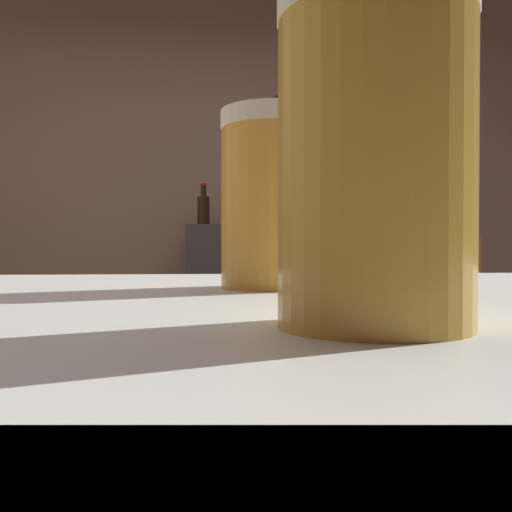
{
  "coord_description": "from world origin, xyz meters",
  "views": [
    {
      "loc": [
        -0.15,
        -1.43,
        1.08
      ],
      "look_at": [
        -0.09,
        -0.75,
        1.07
      ],
      "focal_mm": 39.87,
      "sensor_mm": 36.0,
      "label": 1
    }
  ],
  "objects_px": {
    "chefs_knife": "(381,293)",
    "bottle_soy": "(203,209)",
    "mixing_bowl": "(205,286)",
    "knife_block": "(464,263)",
    "pint_glass_far": "(375,157)",
    "bottle_olive_oil": "(269,211)",
    "bartender": "(325,285)",
    "pint_glass_near": "(274,200)"
  },
  "relations": [
    {
      "from": "bartender",
      "to": "chefs_knife",
      "type": "height_order",
      "value": "bartender"
    },
    {
      "from": "bottle_soy",
      "to": "knife_block",
      "type": "bearing_deg",
      "value": -52.37
    },
    {
      "from": "pint_glass_near",
      "to": "bottle_olive_oil",
      "type": "xyz_separation_m",
      "value": [
        0.3,
        2.92,
        0.18
      ]
    },
    {
      "from": "bartender",
      "to": "pint_glass_far",
      "type": "relative_size",
      "value": 12.78
    },
    {
      "from": "chefs_knife",
      "to": "bottle_olive_oil",
      "type": "xyz_separation_m",
      "value": [
        -0.25,
        1.41,
        0.38
      ]
    },
    {
      "from": "bottle_soy",
      "to": "chefs_knife",
      "type": "bearing_deg",
      "value": -65.68
    },
    {
      "from": "pint_glass_near",
      "to": "bottle_soy",
      "type": "distance_m",
      "value": 2.91
    },
    {
      "from": "bartender",
      "to": "knife_block",
      "type": "height_order",
      "value": "bartender"
    },
    {
      "from": "mixing_bowl",
      "to": "pint_glass_far",
      "type": "distance_m",
      "value": 1.84
    },
    {
      "from": "knife_block",
      "to": "bartender",
      "type": "bearing_deg",
      "value": -140.51
    },
    {
      "from": "chefs_knife",
      "to": "mixing_bowl",
      "type": "bearing_deg",
      "value": 153.46
    },
    {
      "from": "mixing_bowl",
      "to": "pint_glass_near",
      "type": "height_order",
      "value": "pint_glass_near"
    },
    {
      "from": "chefs_knife",
      "to": "bottle_soy",
      "type": "xyz_separation_m",
      "value": [
        -0.63,
        1.39,
        0.38
      ]
    },
    {
      "from": "knife_block",
      "to": "bottle_olive_oil",
      "type": "height_order",
      "value": "bottle_olive_oil"
    },
    {
      "from": "bartender",
      "to": "pint_glass_far",
      "type": "height_order",
      "value": "bartender"
    },
    {
      "from": "bartender",
      "to": "pint_glass_near",
      "type": "relative_size",
      "value": 12.67
    },
    {
      "from": "knife_block",
      "to": "chefs_knife",
      "type": "xyz_separation_m",
      "value": [
        -0.35,
        -0.12,
        -0.1
      ]
    },
    {
      "from": "bottle_olive_oil",
      "to": "pint_glass_far",
      "type": "bearing_deg",
      "value": -95.27
    },
    {
      "from": "knife_block",
      "to": "bottle_soy",
      "type": "height_order",
      "value": "bottle_soy"
    },
    {
      "from": "bartender",
      "to": "pint_glass_near",
      "type": "distance_m",
      "value": 1.14
    },
    {
      "from": "mixing_bowl",
      "to": "chefs_knife",
      "type": "distance_m",
      "value": 0.62
    },
    {
      "from": "pint_glass_near",
      "to": "bottle_soy",
      "type": "xyz_separation_m",
      "value": [
        -0.08,
        2.9,
        0.18
      ]
    },
    {
      "from": "knife_block",
      "to": "chefs_knife",
      "type": "height_order",
      "value": "knife_block"
    },
    {
      "from": "bottle_soy",
      "to": "pint_glass_far",
      "type": "bearing_deg",
      "value": -88.25
    },
    {
      "from": "chefs_knife",
      "to": "bottle_olive_oil",
      "type": "bearing_deg",
      "value": 84.16
    },
    {
      "from": "bartender",
      "to": "pint_glass_near",
      "type": "height_order",
      "value": "bartender"
    },
    {
      "from": "chefs_knife",
      "to": "bottle_olive_oil",
      "type": "distance_m",
      "value": 1.48
    },
    {
      "from": "knife_block",
      "to": "pint_glass_far",
      "type": "bearing_deg",
      "value": -115.83
    },
    {
      "from": "bartender",
      "to": "chefs_knife",
      "type": "relative_size",
      "value": 7.02
    },
    {
      "from": "bartender",
      "to": "mixing_bowl",
      "type": "distance_m",
      "value": 0.62
    },
    {
      "from": "pint_glass_near",
      "to": "bottle_soy",
      "type": "height_order",
      "value": "bottle_soy"
    },
    {
      "from": "chefs_knife",
      "to": "knife_block",
      "type": "bearing_deg",
      "value": 2.79
    },
    {
      "from": "mixing_bowl",
      "to": "bottle_soy",
      "type": "xyz_separation_m",
      "value": [
        -0.02,
        1.28,
        0.36
      ]
    },
    {
      "from": "pint_glass_near",
      "to": "bottle_soy",
      "type": "bearing_deg",
      "value": 91.58
    },
    {
      "from": "pint_glass_near",
      "to": "chefs_knife",
      "type": "bearing_deg",
      "value": 69.93
    },
    {
      "from": "chefs_knife",
      "to": "bottle_soy",
      "type": "bearing_deg",
      "value": 98.58
    },
    {
      "from": "mixing_bowl",
      "to": "bottle_olive_oil",
      "type": "distance_m",
      "value": 1.39
    },
    {
      "from": "chefs_knife",
      "to": "bottle_soy",
      "type": "distance_m",
      "value": 1.58
    },
    {
      "from": "bottle_olive_oil",
      "to": "chefs_knife",
      "type": "bearing_deg",
      "value": -80.1
    },
    {
      "from": "chefs_knife",
      "to": "pint_glass_far",
      "type": "bearing_deg",
      "value": -123.05
    },
    {
      "from": "mixing_bowl",
      "to": "bottle_soy",
      "type": "bearing_deg",
      "value": 90.8
    },
    {
      "from": "pint_glass_far",
      "to": "bottle_olive_oil",
      "type": "distance_m",
      "value": 3.15
    }
  ]
}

